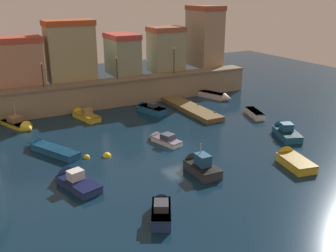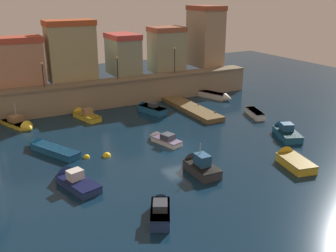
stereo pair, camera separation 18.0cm
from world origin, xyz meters
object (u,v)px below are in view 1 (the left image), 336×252
(moored_boat_1, at_px, (253,112))
(moored_boat_11, at_px, (198,165))
(moored_boat_9, at_px, (148,108))
(mooring_buoy_1, at_px, (203,159))
(moored_boat_2, at_px, (163,139))
(moored_boat_6, at_px, (48,148))
(mooring_buoy_2, at_px, (87,158))
(moored_boat_0, at_px, (73,180))
(moored_boat_8, at_px, (20,125))
(quay_lamp_0, at_px, (42,70))
(moored_boat_5, at_px, (83,115))
(quay_lamp_2, at_px, (174,56))
(moored_boat_4, at_px, (291,159))
(moored_boat_7, at_px, (216,96))
(moored_boat_3, at_px, (161,209))
(mooring_buoy_0, at_px, (107,156))
(moored_boat_12, at_px, (284,131))
(quay_lamp_1, at_px, (117,64))

(moored_boat_1, xyz_separation_m, moored_boat_11, (-14.53, -10.41, 0.14))
(moored_boat_9, height_order, mooring_buoy_1, moored_boat_9)
(moored_boat_2, distance_m, moored_boat_6, 11.25)
(mooring_buoy_1, height_order, mooring_buoy_2, mooring_buoy_1)
(moored_boat_0, xyz_separation_m, moored_boat_8, (-1.58, 16.32, -0.05))
(quay_lamp_0, distance_m, moored_boat_8, 7.36)
(moored_boat_5, height_order, mooring_buoy_1, moored_boat_5)
(quay_lamp_2, relative_size, moored_boat_4, 0.76)
(moored_boat_8, relative_size, moored_boat_9, 1.05)
(moored_boat_2, height_order, mooring_buoy_2, moored_boat_2)
(moored_boat_6, relative_size, mooring_buoy_1, 10.30)
(moored_boat_0, bearing_deg, moored_boat_11, -120.42)
(moored_boat_7, relative_size, moored_boat_8, 1.01)
(moored_boat_4, bearing_deg, moored_boat_3, 110.75)
(moored_boat_4, bearing_deg, moored_boat_5, 42.02)
(mooring_buoy_0, bearing_deg, mooring_buoy_1, -31.96)
(mooring_buoy_0, bearing_deg, moored_boat_6, 140.75)
(moored_boat_7, height_order, mooring_buoy_2, moored_boat_7)
(moored_boat_2, relative_size, moored_boat_12, 0.83)
(moored_boat_4, relative_size, moored_boat_8, 0.90)
(moored_boat_3, xyz_separation_m, moored_boat_4, (14.13, 2.19, -0.11))
(moored_boat_11, bearing_deg, mooring_buoy_0, 42.25)
(quay_lamp_0, bearing_deg, moored_boat_1, -28.39)
(moored_boat_1, bearing_deg, moored_boat_9, 74.30)
(moored_boat_6, height_order, moored_boat_11, moored_boat_11)
(quay_lamp_1, xyz_separation_m, moored_boat_5, (-5.92, -3.54, -5.14))
(moored_boat_4, bearing_deg, moored_boat_7, -5.78)
(moored_boat_8, bearing_deg, moored_boat_12, 34.40)
(moored_boat_5, height_order, mooring_buoy_2, moored_boat_5)
(moored_boat_5, bearing_deg, quay_lamp_2, -91.13)
(quay_lamp_0, xyz_separation_m, mooring_buoy_2, (0.43, -15.45, -5.56))
(mooring_buoy_2, bearing_deg, quay_lamp_1, 59.39)
(moored_boat_3, bearing_deg, moored_boat_6, 43.99)
(quay_lamp_0, relative_size, moored_boat_0, 0.57)
(moored_boat_7, bearing_deg, mooring_buoy_2, -82.68)
(moored_boat_6, xyz_separation_m, mooring_buoy_0, (4.59, -3.75, -0.33))
(moored_boat_6, bearing_deg, quay_lamp_0, -38.27)
(moored_boat_5, xyz_separation_m, moored_boat_6, (-6.05, -8.73, -0.07))
(quay_lamp_1, xyz_separation_m, moored_boat_11, (-1.48, -22.63, -5.01))
(quay_lamp_2, xyz_separation_m, mooring_buoy_0, (-15.97, -16.02, -5.94))
(moored_boat_4, bearing_deg, moored_boat_1, -14.34)
(quay_lamp_0, relative_size, moored_boat_8, 0.56)
(moored_boat_2, relative_size, moored_boat_11, 0.99)
(moored_boat_6, distance_m, moored_boat_11, 14.75)
(quay_lamp_1, height_order, mooring_buoy_0, quay_lamp_1)
(mooring_buoy_0, xyz_separation_m, mooring_buoy_2, (-1.76, 0.58, 0.00))
(moored_boat_3, relative_size, moored_boat_4, 0.86)
(moored_boat_7, bearing_deg, moored_boat_9, -103.14)
(moored_boat_2, height_order, moored_boat_7, moored_boat_2)
(moored_boat_2, relative_size, mooring_buoy_1, 6.71)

